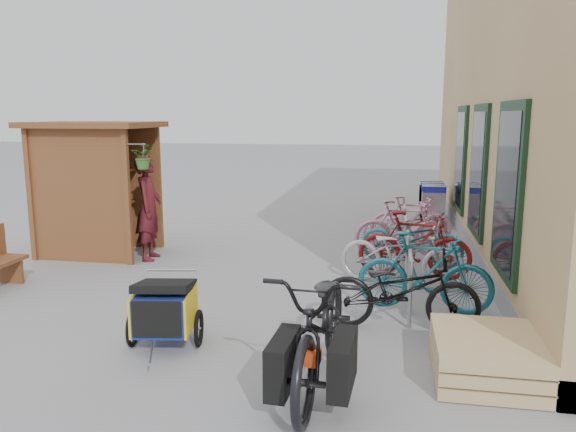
% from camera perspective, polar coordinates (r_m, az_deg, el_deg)
% --- Properties ---
extents(ground, '(80.00, 80.00, 0.00)m').
position_cam_1_polar(ground, '(7.53, -5.89, -9.42)').
color(ground, gray).
extents(kiosk, '(2.49, 1.65, 2.40)m').
position_cam_1_polar(kiosk, '(10.72, -19.35, 4.48)').
color(kiosk, brown).
rests_on(kiosk, ground).
extents(bike_rack, '(0.05, 5.35, 0.86)m').
position_cam_1_polar(bike_rack, '(9.42, 11.85, -2.28)').
color(bike_rack, '#A5A8AD').
rests_on(bike_rack, ground).
extents(pallet_stack, '(1.00, 1.20, 0.40)m').
position_cam_1_polar(pallet_stack, '(5.96, 19.51, -13.30)').
color(pallet_stack, tan).
rests_on(pallet_stack, ground).
extents(shopping_carts, '(0.54, 1.82, 0.97)m').
position_cam_1_polar(shopping_carts, '(13.82, 14.35, 1.82)').
color(shopping_carts, silver).
rests_on(shopping_carts, ground).
extents(child_trailer, '(0.85, 1.37, 0.79)m').
position_cam_1_polar(child_trailer, '(6.41, -12.41, -9.05)').
color(child_trailer, navy).
rests_on(child_trailer, ground).
extents(cargo_bike, '(0.92, 2.34, 1.21)m').
position_cam_1_polar(cargo_bike, '(5.32, 3.53, -11.09)').
color(cargo_bike, black).
rests_on(cargo_bike, ground).
extents(person_kiosk, '(0.54, 0.73, 1.84)m').
position_cam_1_polar(person_kiosk, '(10.10, -13.97, 0.81)').
color(person_kiosk, maroon).
rests_on(person_kiosk, ground).
extents(bike_0, '(1.87, 0.66, 0.98)m').
position_cam_1_polar(bike_0, '(6.80, 11.30, -7.41)').
color(bike_0, black).
rests_on(bike_0, ground).
extents(bike_1, '(1.79, 0.70, 1.05)m').
position_cam_1_polar(bike_1, '(7.50, 13.71, -5.56)').
color(bike_1, '#1D6776').
rests_on(bike_1, ground).
extents(bike_2, '(1.98, 1.07, 0.99)m').
position_cam_1_polar(bike_2, '(8.56, 11.46, -3.70)').
color(bike_2, silver).
rests_on(bike_2, ground).
extents(bike_3, '(1.78, 0.63, 1.05)m').
position_cam_1_polar(bike_3, '(8.97, 12.72, -2.89)').
color(bike_3, maroon).
rests_on(bike_3, ground).
extents(bike_4, '(1.83, 0.99, 0.91)m').
position_cam_1_polar(bike_4, '(9.74, 12.47, -2.26)').
color(bike_4, '#1D6776').
rests_on(bike_4, ground).
extents(bike_5, '(1.74, 0.68, 1.02)m').
position_cam_1_polar(bike_5, '(10.33, 11.50, -1.21)').
color(bike_5, pink).
rests_on(bike_5, ground).
extents(bike_6, '(1.57, 0.60, 0.81)m').
position_cam_1_polar(bike_6, '(10.99, 11.65, -1.06)').
color(bike_6, pink).
rests_on(bike_6, ground).
extents(bike_7, '(1.59, 0.49, 0.95)m').
position_cam_1_polar(bike_7, '(11.36, 12.36, -0.37)').
color(bike_7, pink).
rests_on(bike_7, ground).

